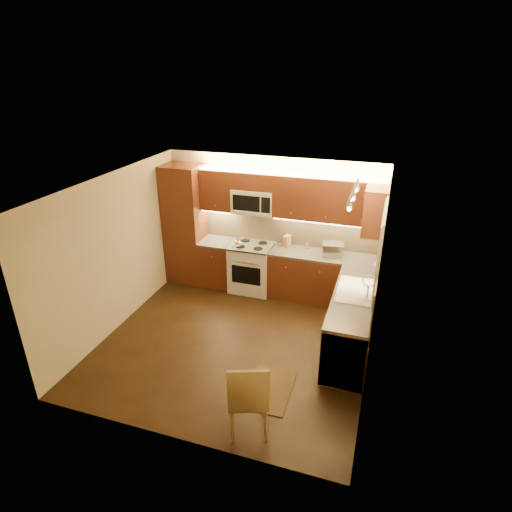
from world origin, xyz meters
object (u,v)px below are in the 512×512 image
(knife_block, at_px, (287,241))
(dining_chair, at_px, (248,395))
(soap_bottle, at_px, (376,266))
(stove, at_px, (252,267))
(microwave, at_px, (254,201))
(sink, at_px, (356,286))
(toaster_oven, at_px, (333,249))
(kettle, at_px, (238,242))

(knife_block, height_order, dining_chair, knife_block)
(knife_block, bearing_deg, soap_bottle, -1.65)
(stove, height_order, dining_chair, dining_chair)
(microwave, height_order, sink, microwave)
(stove, bearing_deg, toaster_oven, 2.30)
(sink, bearing_deg, microwave, 147.79)
(toaster_oven, bearing_deg, knife_block, 161.15)
(dining_chair, bearing_deg, kettle, 91.16)
(microwave, xyz_separation_m, kettle, (-0.21, -0.29, -0.70))
(stove, xyz_separation_m, toaster_oven, (1.48, 0.06, 0.55))
(microwave, bearing_deg, toaster_oven, -2.92)
(microwave, xyz_separation_m, knife_block, (0.62, 0.06, -0.72))
(toaster_oven, xyz_separation_m, knife_block, (-0.86, 0.13, -0.01))
(toaster_oven, xyz_separation_m, soap_bottle, (0.76, -0.41, -0.02))
(microwave, distance_m, knife_block, 0.95)
(dining_chair, bearing_deg, soap_bottle, 47.04)
(sink, height_order, kettle, kettle)
(toaster_oven, distance_m, knife_block, 0.87)
(microwave, relative_size, dining_chair, 0.73)
(kettle, relative_size, dining_chair, 0.19)
(microwave, xyz_separation_m, dining_chair, (1.05, -3.41, -1.20))
(kettle, xyz_separation_m, toaster_oven, (1.69, 0.21, -0.01))
(knife_block, bearing_deg, kettle, -140.17)
(sink, xyz_separation_m, toaster_oven, (-0.52, 1.18, 0.04))
(sink, bearing_deg, knife_block, 136.27)
(stove, distance_m, kettle, 0.62)
(kettle, distance_m, soap_bottle, 2.46)
(sink, xyz_separation_m, dining_chair, (-0.95, -2.15, -0.46))
(sink, height_order, knife_block, knife_block)
(microwave, height_order, dining_chair, microwave)
(microwave, bearing_deg, knife_block, 5.44)
(kettle, relative_size, soap_bottle, 1.07)
(microwave, bearing_deg, soap_bottle, -12.33)
(kettle, height_order, dining_chair, kettle)
(sink, bearing_deg, toaster_oven, 113.64)
(kettle, distance_m, toaster_oven, 1.70)
(kettle, bearing_deg, soap_bottle, -23.85)
(stove, xyz_separation_m, knife_block, (0.62, 0.19, 0.54))
(microwave, bearing_deg, sink, -32.21)
(sink, distance_m, dining_chair, 2.40)
(dining_chair, bearing_deg, microwave, 86.31)
(microwave, height_order, kettle, microwave)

